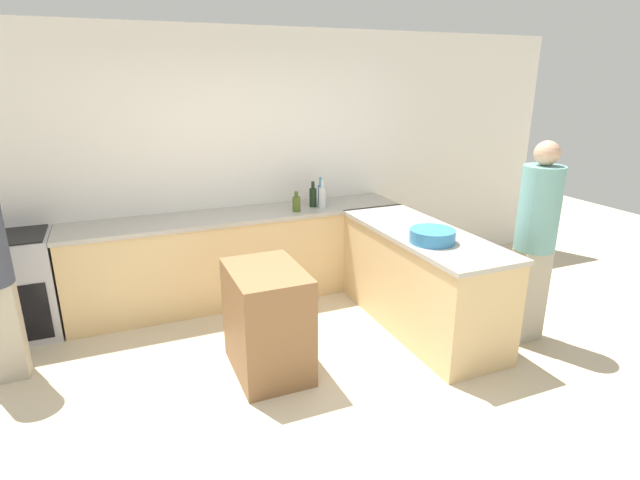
# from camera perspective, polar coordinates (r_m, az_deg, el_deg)

# --- Properties ---
(ground_plane) EXTENTS (14.00, 14.00, 0.00)m
(ground_plane) POSITION_cam_1_polar(r_m,az_deg,el_deg) (3.73, -0.57, -18.33)
(ground_plane) COLOR beige
(wall_back) EXTENTS (8.00, 0.06, 2.70)m
(wall_back) POSITION_cam_1_polar(r_m,az_deg,el_deg) (5.30, -10.29, 8.41)
(wall_back) COLOR white
(wall_back) RESTS_ON ground_plane
(counter_back) EXTENTS (3.39, 0.63, 0.92)m
(counter_back) POSITION_cam_1_polar(r_m,az_deg,el_deg) (5.21, -8.92, -1.84)
(counter_back) COLOR #D6B27A
(counter_back) RESTS_ON ground_plane
(counter_peninsula) EXTENTS (0.69, 1.89, 0.92)m
(counter_peninsula) POSITION_cam_1_polar(r_m,az_deg,el_deg) (4.67, 11.37, -4.39)
(counter_peninsula) COLOR #D6B27A
(counter_peninsula) RESTS_ON ground_plane
(range_oven) EXTENTS (0.74, 0.61, 0.93)m
(range_oven) POSITION_cam_1_polar(r_m,az_deg,el_deg) (5.17, -31.84, -4.62)
(range_oven) COLOR #ADADB2
(range_oven) RESTS_ON ground_plane
(island_table) EXTENTS (0.54, 0.76, 0.85)m
(island_table) POSITION_cam_1_polar(r_m,az_deg,el_deg) (3.92, -6.04, -9.17)
(island_table) COLOR brown
(island_table) RESTS_ON ground_plane
(mixing_bowl) EXTENTS (0.38, 0.38, 0.11)m
(mixing_bowl) POSITION_cam_1_polar(r_m,az_deg,el_deg) (4.21, 12.71, 0.46)
(mixing_bowl) COLOR teal
(mixing_bowl) RESTS_ON counter_peninsula
(hot_sauce_bottle) EXTENTS (0.06, 0.06, 0.22)m
(hot_sauce_bottle) POSITION_cam_1_polar(r_m,az_deg,el_deg) (5.39, -0.75, 5.11)
(hot_sauce_bottle) COLOR red
(hot_sauce_bottle) RESTS_ON counter_back
(wine_bottle_dark) EXTENTS (0.08, 0.08, 0.27)m
(wine_bottle_dark) POSITION_cam_1_polar(r_m,az_deg,el_deg) (5.25, -0.81, 4.97)
(wine_bottle_dark) COLOR black
(wine_bottle_dark) RESTS_ON counter_back
(dish_soap_bottle) EXTENTS (0.06, 0.06, 0.30)m
(dish_soap_bottle) POSITION_cam_1_polar(r_m,az_deg,el_deg) (5.30, 0.06, 5.23)
(dish_soap_bottle) COLOR #338CBF
(dish_soap_bottle) RESTS_ON counter_back
(olive_oil_bottle) EXTENTS (0.08, 0.08, 0.21)m
(olive_oil_bottle) POSITION_cam_1_polar(r_m,az_deg,el_deg) (5.07, -2.71, 4.20)
(olive_oil_bottle) COLOR #475B1E
(olive_oil_bottle) RESTS_ON counter_back
(vinegar_bottle_clear) EXTENTS (0.08, 0.08, 0.30)m
(vinegar_bottle_clear) POSITION_cam_1_polar(r_m,az_deg,el_deg) (5.20, 0.26, 4.96)
(vinegar_bottle_clear) COLOR silver
(vinegar_bottle_clear) RESTS_ON counter_back
(person_at_peninsula) EXTENTS (0.33, 0.33, 1.75)m
(person_at_peninsula) POSITION_cam_1_polar(r_m,az_deg,el_deg) (4.54, 23.39, 0.38)
(person_at_peninsula) COLOR #ADA38E
(person_at_peninsula) RESTS_ON ground_plane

